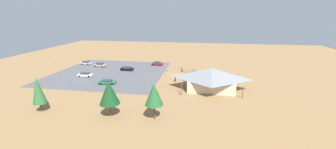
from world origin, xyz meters
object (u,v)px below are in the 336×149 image
(car_silver_end_stall, at_px, (86,63))
(car_white_near_entry, at_px, (85,75))
(bike_pavilion, at_px, (211,77))
(car_maroon_second_row, at_px, (157,63))
(bicycle_red_lone_east, at_px, (194,72))
(car_tan_mid_lot, at_px, (100,65))
(bicycle_black_edge_south, at_px, (233,80))
(visitor_at_bikes, at_px, (175,78))
(car_black_by_curb, at_px, (127,69))
(lot_sign, at_px, (167,72))
(trash_bin, at_px, (182,71))
(bicycle_silver_edge_north, at_px, (187,71))
(bicycle_green_yard_left, at_px, (181,68))
(bicycle_purple_near_sign, at_px, (233,76))
(pine_mideast, at_px, (38,91))
(visitor_by_pavilion, at_px, (213,73))
(bicycle_yellow_front_row, at_px, (229,81))
(car_green_front_row, at_px, (107,82))
(bicycle_white_trailside, at_px, (219,76))
(pine_center, at_px, (154,94))
(bicycle_orange_lone_west, at_px, (193,70))
(bicycle_blue_near_porch, at_px, (228,77))
(bicycle_teal_yard_right, at_px, (224,79))
(pine_west, at_px, (109,93))

(car_silver_end_stall, relative_size, car_white_near_entry, 0.97)
(bike_pavilion, bearing_deg, car_maroon_second_row, -51.00)
(bicycle_red_lone_east, xyz_separation_m, car_tan_mid_lot, (35.19, -2.78, 0.40))
(bicycle_black_edge_south, relative_size, car_silver_end_stall, 0.36)
(bicycle_black_edge_south, distance_m, car_silver_end_stall, 55.27)
(visitor_at_bikes, bearing_deg, car_black_by_curb, -27.75)
(lot_sign, relative_size, visitor_at_bikes, 1.21)
(lot_sign, height_order, bicycle_black_edge_south, lot_sign)
(car_tan_mid_lot, xyz_separation_m, visitor_at_bikes, (-30.07, 13.20, 0.19))
(trash_bin, relative_size, bicycle_black_edge_south, 0.56)
(bicycle_black_edge_south, distance_m, visitor_at_bikes, 17.02)
(bicycle_silver_edge_north, xyz_separation_m, car_silver_end_stall, (39.79, -4.74, 0.31))
(bicycle_green_yard_left, xyz_separation_m, car_white_near_entry, (28.93, 14.23, 0.34))
(bicycle_purple_near_sign, xyz_separation_m, car_silver_end_stall, (54.26, -8.66, 0.33))
(trash_bin, xyz_separation_m, bicycle_black_edge_south, (-15.73, 7.75, -0.09))
(pine_mideast, xyz_separation_m, visitor_by_pavilion, (-35.62, -32.52, -3.66))
(pine_mideast, height_order, car_silver_end_stall, pine_mideast)
(bicycle_yellow_front_row, height_order, bicycle_green_yard_left, bicycle_yellow_front_row)
(trash_bin, height_order, car_green_front_row, car_green_front_row)
(bicycle_white_trailside, bearing_deg, bike_pavilion, 76.94)
(car_tan_mid_lot, bearing_deg, visitor_by_pavilion, 173.49)
(bicycle_silver_edge_north, bearing_deg, pine_center, 83.93)
(bicycle_orange_lone_west, bearing_deg, bicycle_blue_near_porch, 146.55)
(pine_center, xyz_separation_m, car_tan_mid_lot, (29.15, -36.64, -4.19))
(pine_mideast, bearing_deg, car_maroon_second_row, -109.23)
(car_white_near_entry, bearing_deg, visitor_at_bikes, 179.35)
(bicycle_green_yard_left, height_order, car_white_near_entry, car_white_near_entry)
(bike_pavilion, height_order, bicycle_orange_lone_west, bike_pavilion)
(bicycle_teal_yard_right, height_order, car_white_near_entry, car_white_near_entry)
(trash_bin, bearing_deg, pine_mideast, 53.76)
(bicycle_white_trailside, bearing_deg, car_maroon_second_row, -27.43)
(lot_sign, bearing_deg, bike_pavilion, 144.14)
(car_black_by_curb, height_order, car_maroon_second_row, car_maroon_second_row)
(bicycle_teal_yard_right, xyz_separation_m, visitor_at_bikes, (14.16, 4.00, 0.61))
(car_silver_end_stall, xyz_separation_m, car_tan_mid_lot, (-7.01, 2.31, 0.06))
(car_maroon_second_row, height_order, car_tan_mid_lot, car_tan_mid_lot)
(bicycle_blue_near_porch, bearing_deg, bicycle_purple_near_sign, -150.05)
(bicycle_red_lone_east, distance_m, bicycle_green_yard_left, 6.36)
(bicycle_white_trailside, relative_size, car_white_near_entry, 0.34)
(bicycle_silver_edge_north, bearing_deg, bicycle_yellow_front_row, 144.89)
(pine_west, xyz_separation_m, bicycle_purple_near_sign, (-26.77, -30.54, -4.51))
(trash_bin, distance_m, visitor_by_pavilion, 10.41)
(pine_mideast, distance_m, visitor_by_pavilion, 48.37)
(bicycle_teal_yard_right, relative_size, car_maroon_second_row, 0.41)
(bicycle_red_lone_east, height_order, bicycle_teal_yard_right, bicycle_red_lone_east)
(bicycle_orange_lone_west, bearing_deg, lot_sign, 47.31)
(lot_sign, bearing_deg, car_white_near_entry, 9.31)
(bicycle_orange_lone_west, xyz_separation_m, bicycle_yellow_front_row, (-10.76, 11.21, 0.00))
(bicycle_teal_yard_right, bearing_deg, bicycle_blue_near_porch, -125.46)
(car_white_near_entry, distance_m, car_tan_mid_lot, 12.96)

